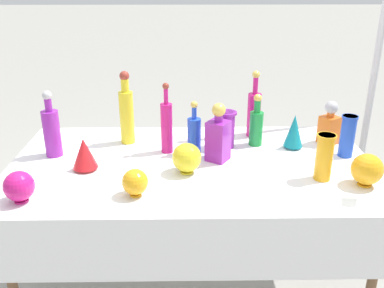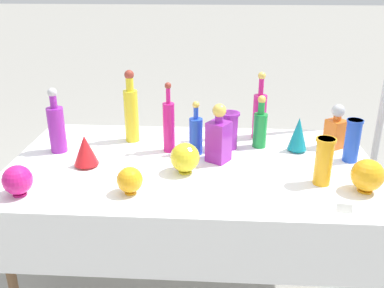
{
  "view_description": "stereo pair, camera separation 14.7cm",
  "coord_description": "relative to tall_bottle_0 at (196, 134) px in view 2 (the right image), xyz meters",
  "views": [
    {
      "loc": [
        -0.03,
        -1.93,
        1.66
      ],
      "look_at": [
        0.0,
        0.0,
        0.86
      ],
      "focal_mm": 40.0,
      "sensor_mm": 36.0,
      "label": 1
    },
    {
      "loc": [
        0.12,
        -1.93,
        1.66
      ],
      "look_at": [
        0.0,
        0.0,
        0.86
      ],
      "focal_mm": 40.0,
      "sensor_mm": 36.0,
      "label": 2
    }
  ],
  "objects": [
    {
      "name": "tall_bottle_4",
      "position": [
        -0.72,
        -0.01,
        0.03
      ],
      "size": [
        0.09,
        0.09,
        0.34
      ],
      "color": "purple",
      "rests_on": "display_table"
    },
    {
      "name": "slender_vase_1",
      "position": [
        0.58,
        -0.3,
        0.01
      ],
      "size": [
        0.09,
        0.09,
        0.22
      ],
      "color": "orange",
      "rests_on": "display_table"
    },
    {
      "name": "round_bowl_3",
      "position": [
        -0.26,
        -0.44,
        -0.04
      ],
      "size": [
        0.11,
        0.11,
        0.12
      ],
      "color": "orange",
      "rests_on": "display_table"
    },
    {
      "name": "slender_vase_0",
      "position": [
        0.17,
        0.09,
        -0.0
      ],
      "size": [
        0.11,
        0.11,
        0.2
      ],
      "color": "purple",
      "rests_on": "display_table"
    },
    {
      "name": "square_decanter_1",
      "position": [
        0.12,
        -0.08,
        0.02
      ],
      "size": [
        0.14,
        0.14,
        0.3
      ],
      "color": "purple",
      "rests_on": "display_table"
    },
    {
      "name": "round_bowl_2",
      "position": [
        -0.04,
        -0.23,
        -0.03
      ],
      "size": [
        0.14,
        0.14,
        0.15
      ],
      "color": "yellow",
      "rests_on": "display_table"
    },
    {
      "name": "tall_bottle_2",
      "position": [
        0.34,
        0.11,
        0.01
      ],
      "size": [
        0.07,
        0.07,
        0.29
      ],
      "color": "#198C38",
      "rests_on": "display_table"
    },
    {
      "name": "tall_bottle_0",
      "position": [
        0.0,
        0.0,
        0.0
      ],
      "size": [
        0.07,
        0.07,
        0.28
      ],
      "color": "blue",
      "rests_on": "display_table"
    },
    {
      "name": "tall_bottle_1",
      "position": [
        0.34,
        0.25,
        0.04
      ],
      "size": [
        0.08,
        0.08,
        0.38
      ],
      "color": "#C61972",
      "rests_on": "display_table"
    },
    {
      "name": "fluted_vase_1",
      "position": [
        0.53,
        0.07,
        -0.01
      ],
      "size": [
        0.1,
        0.1,
        0.19
      ],
      "color": "teal",
      "rests_on": "display_table"
    },
    {
      "name": "square_decanter_0",
      "position": [
        0.74,
        0.13,
        -0.0
      ],
      "size": [
        0.12,
        0.12,
        0.24
      ],
      "color": "orange",
      "rests_on": "display_table"
    },
    {
      "name": "slender_vase_2",
      "position": [
        0.78,
        -0.04,
        0.01
      ],
      "size": [
        0.08,
        0.08,
        0.22
      ],
      "color": "blue",
      "rests_on": "display_table"
    },
    {
      "name": "round_bowl_0",
      "position": [
        0.75,
        -0.36,
        -0.03
      ],
      "size": [
        0.14,
        0.14,
        0.15
      ],
      "color": "orange",
      "rests_on": "display_table"
    },
    {
      "name": "tall_bottle_3",
      "position": [
        -0.14,
        0.02,
        0.04
      ],
      "size": [
        0.06,
        0.06,
        0.37
      ],
      "color": "#C61972",
      "rests_on": "display_table"
    },
    {
      "name": "round_bowl_1",
      "position": [
        -0.73,
        -0.49,
        -0.04
      ],
      "size": [
        0.13,
        0.13,
        0.13
      ],
      "color": "#C61972",
      "rests_on": "display_table"
    },
    {
      "name": "fluted_vase_0",
      "position": [
        -0.52,
        -0.18,
        -0.02
      ],
      "size": [
        0.12,
        0.12,
        0.16
      ],
      "color": "red",
      "rests_on": "display_table"
    },
    {
      "name": "display_table",
      "position": [
        -0.01,
        -0.15,
        -0.17
      ],
      "size": [
        1.8,
        1.02,
        0.76
      ],
      "color": "white",
      "rests_on": "ground"
    },
    {
      "name": "price_tag_left",
      "position": [
        0.62,
        -0.55,
        -0.09
      ],
      "size": [
        0.06,
        0.02,
        0.04
      ],
      "primitive_type": "cube",
      "rotation": [
        -0.21,
        0.0,
        -0.04
      ],
      "color": "white",
      "rests_on": "display_table"
    },
    {
      "name": "tall_bottle_5",
      "position": [
        -0.36,
        0.16,
        0.06
      ],
      "size": [
        0.08,
        0.08,
        0.4
      ],
      "color": "yellow",
      "rests_on": "display_table"
    },
    {
      "name": "ground_plane",
      "position": [
        -0.01,
        -0.12,
        -0.87
      ],
      "size": [
        40.0,
        40.0,
        0.0
      ],
      "primitive_type": "plane",
      "color": "gray"
    }
  ]
}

